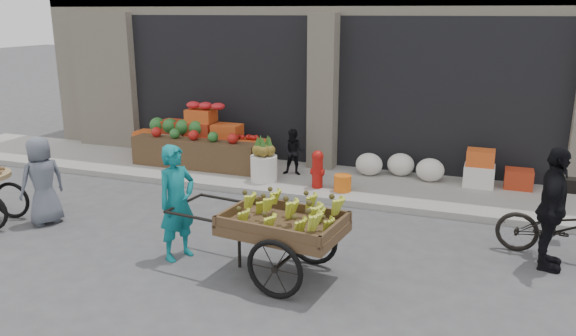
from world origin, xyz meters
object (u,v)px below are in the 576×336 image
(pineapple_bin, at_px, (264,168))
(bicycle, at_px, (562,227))
(cyclist, at_px, (552,209))
(seated_person, at_px, (294,152))
(vendor_woman, at_px, (177,203))
(banana_cart, at_px, (279,221))
(fire_hydrant, at_px, (317,168))
(orange_bucket, at_px, (343,183))
(vendor_grey, at_px, (42,181))

(pineapple_bin, height_order, bicycle, bicycle)
(cyclist, bearing_deg, seated_person, 65.49)
(seated_person, distance_m, bicycle, 5.20)
(seated_person, bearing_deg, vendor_woman, -103.48)
(banana_cart, bearing_deg, fire_hydrant, 106.16)
(fire_hydrant, height_order, banana_cart, banana_cart)
(seated_person, distance_m, banana_cart, 4.28)
(banana_cart, xyz_separation_m, bicycle, (3.44, 1.88, -0.32))
(pineapple_bin, distance_m, banana_cart, 3.89)
(pineapple_bin, relative_size, banana_cart, 0.20)
(pineapple_bin, relative_size, vendor_woman, 0.32)
(orange_bucket, height_order, vendor_woman, vendor_woman)
(seated_person, height_order, cyclist, cyclist)
(orange_bucket, height_order, banana_cart, banana_cart)
(vendor_woman, height_order, cyclist, cyclist)
(pineapple_bin, relative_size, fire_hydrant, 0.73)
(banana_cart, xyz_separation_m, vendor_woman, (-1.51, 0.07, 0.04))
(pineapple_bin, xyz_separation_m, fire_hydrant, (1.10, -0.05, 0.13))
(pineapple_bin, xyz_separation_m, cyclist, (4.91, -2.00, 0.46))
(pineapple_bin, xyz_separation_m, seated_person, (0.40, 0.60, 0.21))
(seated_person, bearing_deg, pineapple_bin, -133.69)
(pineapple_bin, height_order, banana_cart, banana_cart)
(vendor_grey, relative_size, bicycle, 0.83)
(pineapple_bin, distance_m, cyclist, 5.32)
(cyclist, bearing_deg, orange_bucket, 65.59)
(orange_bucket, height_order, vendor_grey, vendor_grey)
(fire_hydrant, bearing_deg, seated_person, 137.12)
(pineapple_bin, bearing_deg, fire_hydrant, -2.60)
(pineapple_bin, xyz_separation_m, bicycle, (5.11, -1.60, 0.08))
(cyclist, bearing_deg, vendor_woman, 112.07)
(banana_cart, height_order, cyclist, cyclist)
(orange_bucket, relative_size, vendor_woman, 0.20)
(fire_hydrant, relative_size, banana_cart, 0.27)
(fire_hydrant, relative_size, orange_bucket, 2.22)
(seated_person, bearing_deg, fire_hydrant, -52.88)
(bicycle, relative_size, cyclist, 1.03)
(vendor_woman, distance_m, cyclist, 4.96)
(fire_hydrant, bearing_deg, pineapple_bin, 177.40)
(pineapple_bin, xyz_separation_m, vendor_woman, (0.16, -3.42, 0.43))
(banana_cart, bearing_deg, vendor_grey, -179.47)
(vendor_grey, height_order, cyclist, cyclist)
(fire_hydrant, bearing_deg, orange_bucket, -5.71)
(vendor_woman, height_order, bicycle, vendor_woman)
(pineapple_bin, height_order, fire_hydrant, fire_hydrant)
(vendor_woman, distance_m, vendor_grey, 2.73)
(bicycle, distance_m, cyclist, 0.59)
(pineapple_bin, distance_m, bicycle, 5.35)
(vendor_grey, distance_m, cyclist, 7.52)
(fire_hydrant, xyz_separation_m, seated_person, (-0.70, 0.65, 0.08))
(seated_person, bearing_deg, orange_bucket, -40.26)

